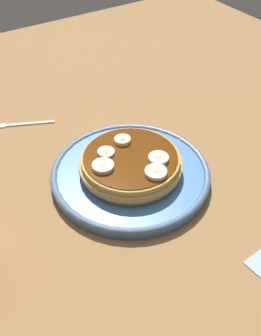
# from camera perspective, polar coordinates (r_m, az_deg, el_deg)

# --- Properties ---
(ground_plane) EXTENTS (1.40, 1.40, 0.03)m
(ground_plane) POSITION_cam_1_polar(r_m,az_deg,el_deg) (0.69, 0.00, -2.41)
(ground_plane) COLOR olive
(plate) EXTENTS (0.27, 0.27, 0.02)m
(plate) POSITION_cam_1_polar(r_m,az_deg,el_deg) (0.67, 0.00, -0.81)
(plate) COLOR #3F72B2
(plate) RESTS_ON ground_plane
(pancake_stack) EXTENTS (0.17, 0.17, 0.03)m
(pancake_stack) POSITION_cam_1_polar(r_m,az_deg,el_deg) (0.65, 0.11, 0.60)
(pancake_stack) COLOR #AE7E34
(pancake_stack) RESTS_ON plate
(banana_slice_0) EXTENTS (0.03, 0.03, 0.01)m
(banana_slice_0) POSITION_cam_1_polar(r_m,az_deg,el_deg) (0.64, 4.02, 1.36)
(banana_slice_0) COLOR #ECECB8
(banana_slice_0) RESTS_ON pancake_stack
(banana_slice_1) EXTENTS (0.03, 0.03, 0.01)m
(banana_slice_1) POSITION_cam_1_polar(r_m,az_deg,el_deg) (0.62, -4.07, 0.36)
(banana_slice_1) COLOR beige
(banana_slice_1) RESTS_ON pancake_stack
(banana_slice_2) EXTENTS (0.03, 0.03, 0.01)m
(banana_slice_2) POSITION_cam_1_polar(r_m,az_deg,el_deg) (0.61, 3.64, -0.64)
(banana_slice_2) COLOR #F1E3C2
(banana_slice_2) RESTS_ON pancake_stack
(banana_slice_3) EXTENTS (0.03, 0.03, 0.01)m
(banana_slice_3) POSITION_cam_1_polar(r_m,az_deg,el_deg) (0.67, -1.16, 3.98)
(banana_slice_3) COLOR #FBE7BD
(banana_slice_3) RESTS_ON pancake_stack
(banana_slice_4) EXTENTS (0.03, 0.03, 0.01)m
(banana_slice_4) POSITION_cam_1_polar(r_m,az_deg,el_deg) (0.65, -3.51, 2.23)
(banana_slice_4) COLOR #EBE1C4
(banana_slice_4) RESTS_ON pancake_stack
(fork) EXTENTS (0.06, 0.12, 0.01)m
(fork) POSITION_cam_1_polar(r_m,az_deg,el_deg) (0.83, -15.96, 6.06)
(fork) COLOR silver
(fork) RESTS_ON ground_plane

